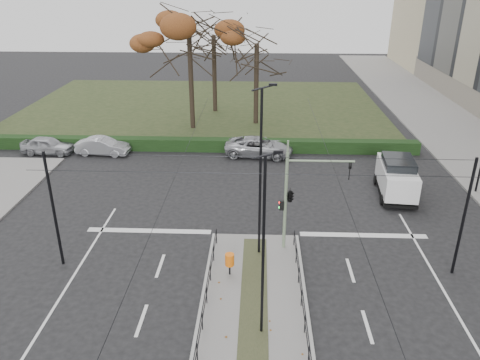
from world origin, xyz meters
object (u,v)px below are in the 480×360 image
object	(u,v)px
parked_car_fourth	(259,147)
bare_tree_center	(214,41)
litter_bin	(230,260)
rust_tree	(189,28)
white_van	(397,176)
streetlamp_median_far	(261,173)
streetlamp_median_near	(264,247)
traffic_light	(292,194)
bare_tree_near	(257,50)
parked_car_second	(103,146)
parked_car_first	(48,145)

from	to	relation	value
parked_car_fourth	bare_tree_center	xyz separation A→B (m)	(-4.64, 12.81, 6.43)
litter_bin	rust_tree	size ratio (longest dim) A/B	0.09
parked_car_fourth	white_van	world-z (taller)	white_van
litter_bin	streetlamp_median_far	size ratio (longest dim) A/B	0.13
streetlamp_median_near	traffic_light	bearing A→B (deg)	77.11
traffic_light	rust_tree	world-z (taller)	rust_tree
litter_bin	streetlamp_median_far	xyz separation A→B (m)	(1.41, 1.99, 3.65)
litter_bin	white_van	xyz separation A→B (m)	(10.25, 9.48, 0.39)
traffic_light	litter_bin	bearing A→B (deg)	-139.37
parked_car_fourth	bare_tree_near	world-z (taller)	bare_tree_near
parked_car_second	bare_tree_near	size ratio (longest dim) A/B	0.43
bare_tree_near	parked_car_first	bearing A→B (deg)	-151.93
streetlamp_median_near	streetlamp_median_far	world-z (taller)	streetlamp_median_far
traffic_light	parked_car_fourth	distance (m)	14.07
bare_tree_center	bare_tree_near	size ratio (longest dim) A/B	1.03
parked_car_second	parked_car_fourth	bearing A→B (deg)	-84.77
streetlamp_median_near	bare_tree_center	size ratio (longest dim) A/B	0.76
traffic_light	bare_tree_center	distance (m)	27.58
streetlamp_median_near	bare_tree_near	size ratio (longest dim) A/B	0.78
parked_car_fourth	rust_tree	size ratio (longest dim) A/B	0.45
streetlamp_median_near	parked_car_first	size ratio (longest dim) A/B	1.87
streetlamp_median_near	parked_car_fourth	world-z (taller)	streetlamp_median_near
litter_bin	traffic_light	bearing A→B (deg)	40.63
parked_car_first	parked_car_second	world-z (taller)	parked_car_first
streetlamp_median_far	bare_tree_near	xyz separation A→B (m)	(-0.41, 22.95, 2.40)
litter_bin	bare_tree_near	xyz separation A→B (m)	(0.99, 24.94, 6.05)
parked_car_first	parked_car_fourth	xyz separation A→B (m)	(16.94, 0.23, 0.04)
traffic_light	parked_car_second	bearing A→B (deg)	136.22
parked_car_second	streetlamp_median_far	bearing A→B (deg)	-134.11
parked_car_fourth	white_van	size ratio (longest dim) A/B	1.07
litter_bin	streetlamp_median_near	world-z (taller)	streetlamp_median_near
streetlamp_median_far	white_van	distance (m)	12.04
parked_car_first	parked_car_second	bearing A→B (deg)	-86.99
litter_bin	bare_tree_near	distance (m)	25.68
rust_tree	parked_car_second	bearing A→B (deg)	-131.46
parked_car_second	parked_car_fourth	distance (m)	12.47
streetlamp_median_near	bare_tree_near	distance (m)	28.92
parked_car_second	bare_tree_near	world-z (taller)	bare_tree_near
white_van	bare_tree_center	distance (m)	24.57
streetlamp_median_far	litter_bin	bearing A→B (deg)	-125.25
streetlamp_median_far	bare_tree_near	bearing A→B (deg)	91.03
bare_tree_center	bare_tree_near	xyz separation A→B (m)	(4.30, -4.19, -0.18)
parked_car_fourth	rust_tree	bearing A→B (deg)	48.22
streetlamp_median_near	bare_tree_center	xyz separation A→B (m)	(-4.83, 32.96, 3.09)
white_van	litter_bin	bearing A→B (deg)	-137.21
bare_tree_center	parked_car_fourth	bearing A→B (deg)	-70.10
streetlamp_median_near	parked_car_fourth	xyz separation A→B (m)	(-0.19, 20.15, -3.34)
streetlamp_median_far	streetlamp_median_near	bearing A→B (deg)	-88.82
rust_tree	bare_tree_center	size ratio (longest dim) A/B	1.16
litter_bin	parked_car_fourth	size ratio (longest dim) A/B	0.21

